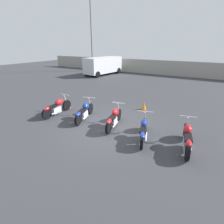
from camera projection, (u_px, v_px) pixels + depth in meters
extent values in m
plane|color=#38383D|center=(110.00, 127.00, 7.97)|extent=(60.00, 60.00, 0.00)
cube|color=#9E998E|center=(181.00, 69.00, 20.13)|extent=(40.00, 0.04, 1.72)
cylinder|color=slate|center=(91.00, 37.00, 23.07)|extent=(0.16, 0.16, 8.90)
cylinder|color=black|center=(67.00, 105.00, 9.89)|extent=(0.13, 0.59, 0.59)
cylinder|color=black|center=(47.00, 113.00, 8.70)|extent=(0.13, 0.59, 0.59)
cube|color=silver|center=(57.00, 110.00, 9.24)|extent=(0.23, 0.53, 0.32)
ellipsoid|color=red|center=(59.00, 102.00, 9.32)|extent=(0.32, 0.55, 0.35)
cube|color=black|center=(52.00, 107.00, 8.94)|extent=(0.27, 0.52, 0.10)
ellipsoid|color=red|center=(47.00, 109.00, 8.65)|extent=(0.22, 0.45, 0.16)
cylinder|color=silver|center=(64.00, 95.00, 9.57)|extent=(0.61, 0.07, 0.04)
cylinder|color=silver|center=(66.00, 100.00, 9.73)|extent=(0.06, 0.25, 0.63)
cylinder|color=silver|center=(56.00, 112.00, 9.09)|extent=(0.10, 0.65, 0.07)
cylinder|color=black|center=(90.00, 109.00, 9.36)|extent=(0.25, 0.59, 0.58)
cylinder|color=black|center=(78.00, 119.00, 8.05)|extent=(0.25, 0.59, 0.58)
cube|color=silver|center=(84.00, 115.00, 8.65)|extent=(0.33, 0.56, 0.32)
ellipsoid|color=navy|center=(86.00, 106.00, 8.75)|extent=(0.41, 0.51, 0.36)
cube|color=black|center=(82.00, 111.00, 8.33)|extent=(0.38, 0.60, 0.10)
ellipsoid|color=navy|center=(78.00, 114.00, 8.01)|extent=(0.31, 0.48, 0.16)
cylinder|color=silver|center=(89.00, 98.00, 9.04)|extent=(0.68, 0.22, 0.04)
cylinder|color=silver|center=(90.00, 103.00, 9.20)|extent=(0.11, 0.25, 0.63)
cylinder|color=silver|center=(85.00, 117.00, 8.51)|extent=(0.21, 0.55, 0.07)
cylinder|color=black|center=(119.00, 115.00, 8.54)|extent=(0.22, 0.60, 0.59)
cylinder|color=black|center=(109.00, 127.00, 7.28)|extent=(0.22, 0.60, 0.59)
cube|color=silver|center=(114.00, 122.00, 7.86)|extent=(0.30, 0.55, 0.32)
ellipsoid|color=red|center=(115.00, 112.00, 7.94)|extent=(0.39, 0.57, 0.34)
cube|color=black|center=(112.00, 118.00, 7.55)|extent=(0.33, 0.51, 0.10)
ellipsoid|color=red|center=(109.00, 121.00, 7.24)|extent=(0.29, 0.47, 0.16)
cylinder|color=silver|center=(118.00, 103.00, 8.22)|extent=(0.60, 0.16, 0.04)
cylinder|color=silver|center=(118.00, 109.00, 8.38)|extent=(0.10, 0.25, 0.63)
cylinder|color=silver|center=(115.00, 124.00, 7.72)|extent=(0.21, 0.66, 0.07)
cylinder|color=black|center=(144.00, 125.00, 7.52)|extent=(0.27, 0.57, 0.57)
cylinder|color=black|center=(142.00, 141.00, 6.22)|extent=(0.27, 0.57, 0.57)
cube|color=silver|center=(143.00, 134.00, 6.82)|extent=(0.35, 0.55, 0.31)
ellipsoid|color=navy|center=(144.00, 123.00, 6.92)|extent=(0.39, 0.52, 0.31)
cube|color=black|center=(143.00, 130.00, 6.50)|extent=(0.38, 0.55, 0.10)
ellipsoid|color=navy|center=(142.00, 135.00, 6.19)|extent=(0.32, 0.48, 0.16)
cylinder|color=silver|center=(145.00, 112.00, 7.20)|extent=(0.64, 0.23, 0.04)
cylinder|color=silver|center=(145.00, 118.00, 7.36)|extent=(0.12, 0.25, 0.62)
cylinder|color=silver|center=(146.00, 137.00, 6.68)|extent=(0.28, 0.68, 0.07)
cylinder|color=black|center=(185.00, 132.00, 6.83)|extent=(0.24, 0.66, 0.65)
cylinder|color=black|center=(188.00, 151.00, 5.59)|extent=(0.24, 0.66, 0.65)
cube|color=silver|center=(186.00, 142.00, 6.16)|extent=(0.30, 0.54, 0.36)
ellipsoid|color=red|center=(188.00, 129.00, 6.23)|extent=(0.38, 0.54, 0.33)
cube|color=black|center=(188.00, 138.00, 5.84)|extent=(0.36, 0.63, 0.10)
ellipsoid|color=red|center=(189.00, 143.00, 5.54)|extent=(0.29, 0.47, 0.16)
cylinder|color=silver|center=(188.00, 117.00, 6.50)|extent=(0.60, 0.16, 0.04)
cylinder|color=silver|center=(187.00, 124.00, 6.67)|extent=(0.10, 0.26, 0.66)
cylinder|color=silver|center=(190.00, 146.00, 6.02)|extent=(0.19, 0.59, 0.07)
cube|color=silver|center=(103.00, 65.00, 21.20)|extent=(2.50, 5.34, 1.79)
cube|color=black|center=(116.00, 60.00, 22.91)|extent=(1.64, 0.25, 0.54)
cylinder|color=black|center=(108.00, 69.00, 23.44)|extent=(0.31, 0.72, 0.70)
cylinder|color=black|center=(119.00, 71.00, 22.43)|extent=(0.31, 0.72, 0.70)
cylinder|color=black|center=(87.00, 73.00, 20.56)|extent=(0.31, 0.72, 0.70)
cylinder|color=black|center=(98.00, 74.00, 19.56)|extent=(0.31, 0.72, 0.70)
cone|color=orange|center=(144.00, 106.00, 10.02)|extent=(0.27, 0.27, 0.43)
cone|color=orange|center=(68.00, 104.00, 10.27)|extent=(0.35, 0.35, 0.48)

